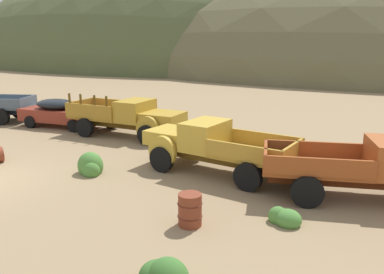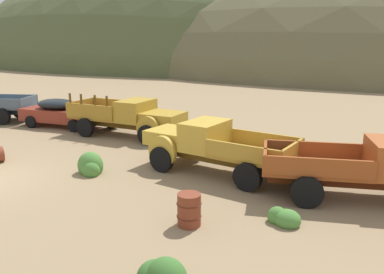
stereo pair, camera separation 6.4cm
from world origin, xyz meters
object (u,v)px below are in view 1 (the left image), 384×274
Objects in this scene: truck_faded_yellow at (207,145)px; oil_drum_spare at (190,210)px; car_rust_red at (63,113)px; truck_mustard at (134,118)px.

truck_faded_yellow reaches higher than oil_drum_spare.
car_rust_red is 0.84× the size of truck_faded_yellow.
car_rust_red is 10.93m from truck_faded_yellow.
truck_faded_yellow is 4.60m from oil_drum_spare.
car_rust_red is at bearing -11.16° from truck_faded_yellow.
oil_drum_spare is (11.67, -7.99, -0.37)m from car_rust_red.
oil_drum_spare is (6.75, -7.69, -0.56)m from truck_mustard.
car_rust_red is at bearing 145.61° from oil_drum_spare.
truck_faded_yellow is at bearing 107.34° from oil_drum_spare.
truck_mustard reaches higher than oil_drum_spare.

